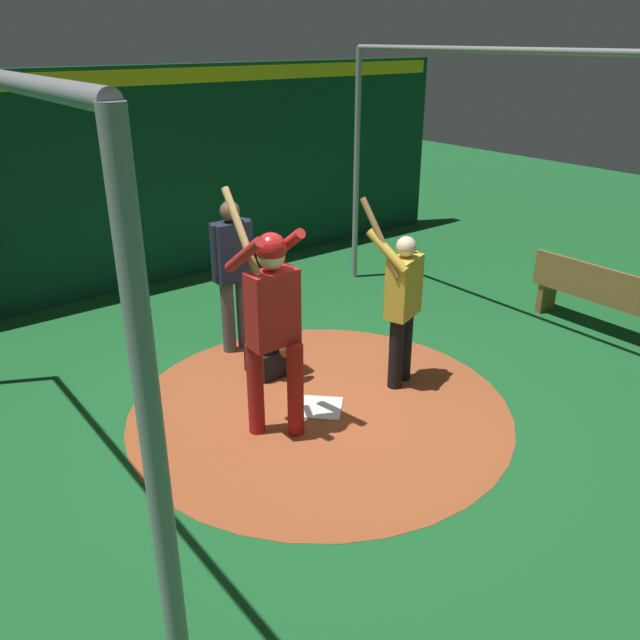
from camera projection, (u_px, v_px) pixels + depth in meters
name	position (u px, v px, depth m)	size (l,w,h in m)	color
ground_plane	(320.00, 408.00, 6.36)	(27.44, 27.44, 0.00)	#195B28
dirt_circle	(320.00, 408.00, 6.36)	(3.72, 3.72, 0.01)	#9E4C28
home_plate	(320.00, 407.00, 6.35)	(0.42, 0.42, 0.01)	white
batter	(272.00, 315.00, 5.52)	(0.68, 0.49, 2.22)	maroon
catcher	(272.00, 341.00, 6.86)	(0.58, 0.40, 0.98)	black
umpire	(233.00, 269.00, 7.18)	(0.22, 0.49, 1.74)	#4C4C51
visitor	(402.00, 302.00, 6.46)	(0.53, 0.59, 1.98)	black
back_wall	(126.00, 182.00, 8.89)	(0.22, 11.44, 3.00)	#0C3D26
cage_frame	(320.00, 181.00, 5.46)	(5.42, 5.55, 3.25)	gray
bench	(599.00, 296.00, 7.88)	(1.72, 0.36, 0.85)	olive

